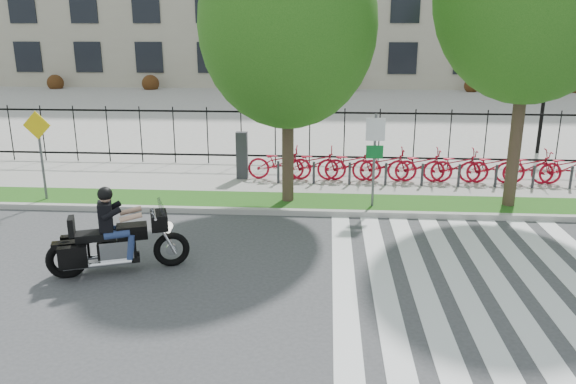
{
  "coord_description": "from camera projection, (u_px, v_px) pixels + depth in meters",
  "views": [
    {
      "loc": [
        1.82,
        -10.06,
        4.82
      ],
      "look_at": [
        0.89,
        3.0,
        0.96
      ],
      "focal_mm": 35.0,
      "sensor_mm": 36.0,
      "label": 1
    }
  ],
  "objects": [
    {
      "name": "sign_pole_regulatory",
      "position": [
        375.0,
        148.0,
        14.79
      ],
      "size": [
        0.5,
        0.09,
        2.5
      ],
      "color": "#59595B",
      "rests_on": "grass_verge"
    },
    {
      "name": "crosswalk_stripes",
      "position": [
        481.0,
        287.0,
        10.78
      ],
      "size": [
        5.7,
        8.0,
        0.01
      ],
      "primitive_type": null,
      "color": "silver",
      "rests_on": "ground"
    },
    {
      "name": "lamp_post_right",
      "position": [
        547.0,
        72.0,
        21.01
      ],
      "size": [
        1.06,
        0.7,
        4.25
      ],
      "color": "black",
      "rests_on": "ground"
    },
    {
      "name": "ground",
      "position": [
        233.0,
        280.0,
        11.11
      ],
      "size": [
        120.0,
        120.0,
        0.0
      ],
      "primitive_type": "plane",
      "color": "#3A393C",
      "rests_on": "ground"
    },
    {
      "name": "street_tree_1",
      "position": [
        288.0,
        26.0,
        14.43
      ],
      "size": [
        4.63,
        4.63,
        7.38
      ],
      "color": "#3A2C20",
      "rests_on": "grass_verge"
    },
    {
      "name": "grass_verge",
      "position": [
        262.0,
        202.0,
        15.83
      ],
      "size": [
        60.0,
        1.5,
        0.15
      ],
      "primitive_type": "cube",
      "color": "#185214",
      "rests_on": "ground"
    },
    {
      "name": "motorcycle_rider",
      "position": [
        117.0,
        238.0,
        11.31
      ],
      "size": [
        2.71,
        1.38,
        2.18
      ],
      "color": "black",
      "rests_on": "ground"
    },
    {
      "name": "bike_share_station",
      "position": [
        418.0,
        165.0,
        17.49
      ],
      "size": [
        11.18,
        0.89,
        1.5
      ],
      "color": "#2D2D33",
      "rests_on": "sidewalk"
    },
    {
      "name": "iron_fence",
      "position": [
        275.0,
        136.0,
        19.59
      ],
      "size": [
        30.0,
        0.06,
        2.0
      ],
      "primitive_type": null,
      "color": "black",
      "rests_on": "sidewalk"
    },
    {
      "name": "sidewalk",
      "position": [
        271.0,
        179.0,
        18.22
      ],
      "size": [
        60.0,
        3.5,
        0.15
      ],
      "primitive_type": "cube",
      "color": "gray",
      "rests_on": "ground"
    },
    {
      "name": "sign_pole_warning",
      "position": [
        39.0,
        143.0,
        15.42
      ],
      "size": [
        0.78,
        0.09,
        2.49
      ],
      "color": "#59595B",
      "rests_on": "grass_verge"
    },
    {
      "name": "plaza",
      "position": [
        299.0,
        107.0,
        35.02
      ],
      "size": [
        80.0,
        34.0,
        0.1
      ],
      "primitive_type": "cube",
      "color": "gray",
      "rests_on": "ground"
    },
    {
      "name": "curb",
      "position": [
        258.0,
        211.0,
        15.01
      ],
      "size": [
        60.0,
        0.2,
        0.15
      ],
      "primitive_type": "cube",
      "color": "#A09E96",
      "rests_on": "ground"
    }
  ]
}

